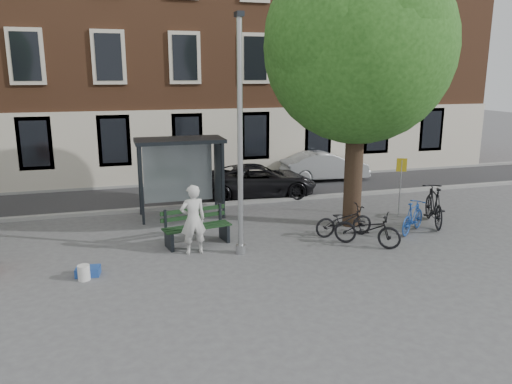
{
  "coord_description": "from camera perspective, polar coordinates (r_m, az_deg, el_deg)",
  "views": [
    {
      "loc": [
        -3.15,
        -12.16,
        4.66
      ],
      "look_at": [
        0.72,
        1.02,
        1.4
      ],
      "focal_mm": 35.0,
      "sensor_mm": 36.0,
      "label": 1
    }
  ],
  "objects": [
    {
      "name": "road",
      "position": [
        19.97,
        -6.83,
        -0.22
      ],
      "size": [
        40.0,
        4.0,
        0.01
      ],
      "primitive_type": "cube",
      "color": "#28282B",
      "rests_on": "ground"
    },
    {
      "name": "curb_far",
      "position": [
        21.88,
        -7.72,
        1.1
      ],
      "size": [
        40.0,
        0.25,
        0.12
      ],
      "primitive_type": "cube",
      "color": "gray",
      "rests_on": "ground"
    },
    {
      "name": "bike_c",
      "position": [
        14.14,
        12.59,
        -4.14
      ],
      "size": [
        1.82,
        1.72,
        0.98
      ],
      "primitive_type": "imported",
      "rotation": [
        0.0,
        0.0,
        0.84
      ],
      "color": "black",
      "rests_on": "ground"
    },
    {
      "name": "building_row",
      "position": [
        25.46,
        -9.69,
        18.45
      ],
      "size": [
        30.0,
        8.0,
        14.0
      ],
      "primitive_type": "cube",
      "color": "brown",
      "rests_on": "ground"
    },
    {
      "name": "car_dark",
      "position": [
        19.38,
        0.28,
        1.33
      ],
      "size": [
        4.65,
        2.45,
        1.25
      ],
      "primitive_type": "imported",
      "rotation": [
        0.0,
        0.0,
        1.49
      ],
      "color": "black",
      "rests_on": "ground"
    },
    {
      "name": "painter",
      "position": [
        13.2,
        -7.21,
        -3.15
      ],
      "size": [
        0.72,
        0.51,
        1.87
      ],
      "primitive_type": "imported",
      "rotation": [
        0.0,
        0.0,
        3.23
      ],
      "color": "silver",
      "rests_on": "ground"
    },
    {
      "name": "ground",
      "position": [
        13.4,
        -1.74,
        -7.01
      ],
      "size": [
        90.0,
        90.0,
        0.0
      ],
      "primitive_type": "plane",
      "color": "#4C4C4F",
      "rests_on": "ground"
    },
    {
      "name": "curb_near",
      "position": [
        18.04,
        -5.76,
        -1.49
      ],
      "size": [
        40.0,
        0.25,
        0.12
      ],
      "primitive_type": "cube",
      "color": "gray",
      "rests_on": "ground"
    },
    {
      "name": "bucket_a",
      "position": [
        12.34,
        -19.08,
        -8.71
      ],
      "size": [
        0.3,
        0.3,
        0.36
      ],
      "primitive_type": "cylinder",
      "rotation": [
        0.0,
        0.0,
        -0.08
      ],
      "color": "silver",
      "rests_on": "ground"
    },
    {
      "name": "bike_d",
      "position": [
        16.66,
        19.67,
        -1.44
      ],
      "size": [
        1.34,
        2.17,
        1.26
      ],
      "primitive_type": "imported",
      "rotation": [
        0.0,
        0.0,
        2.75
      ],
      "color": "black",
      "rests_on": "ground"
    },
    {
      "name": "tree_right",
      "position": [
        15.35,
        12.0,
        16.64
      ],
      "size": [
        5.76,
        5.6,
        8.2
      ],
      "color": "black",
      "rests_on": "ground"
    },
    {
      "name": "lamppost",
      "position": [
        12.7,
        -1.83,
        4.85
      ],
      "size": [
        0.28,
        0.35,
        6.11
      ],
      "color": "#9EA0A3",
      "rests_on": "ground"
    },
    {
      "name": "car_silver",
      "position": [
        22.53,
        7.88,
        2.95
      ],
      "size": [
        3.95,
        1.52,
        1.28
      ],
      "primitive_type": "imported",
      "rotation": [
        0.0,
        0.0,
        1.53
      ],
      "color": "#9EA1A6",
      "rests_on": "ground"
    },
    {
      "name": "blue_crate",
      "position": [
        12.62,
        -18.65,
        -8.57
      ],
      "size": [
        0.6,
        0.47,
        0.2
      ],
      "primitive_type": "cube",
      "rotation": [
        0.0,
        0.0,
        -0.13
      ],
      "color": "#1F4392",
      "rests_on": "ground"
    },
    {
      "name": "notice_sign",
      "position": [
        17.25,
        16.25,
        1.98
      ],
      "size": [
        0.32,
        0.15,
        1.95
      ],
      "rotation": [
        0.0,
        0.0,
        -0.36
      ],
      "color": "#9EA0A3",
      "rests_on": "ground"
    },
    {
      "name": "bus_shelter",
      "position": [
        16.69,
        -7.39,
        3.79
      ],
      "size": [
        2.85,
        1.45,
        2.62
      ],
      "color": "#1E2328",
      "rests_on": "ground"
    },
    {
      "name": "bike_b",
      "position": [
        15.67,
        17.49,
        -2.74
      ],
      "size": [
        1.57,
        1.32,
        0.97
      ],
      "primitive_type": "imported",
      "rotation": [
        0.0,
        0.0,
        2.21
      ],
      "color": "#1A4294",
      "rests_on": "ground"
    },
    {
      "name": "bike_a",
      "position": [
        14.86,
        10.0,
        -3.27
      ],
      "size": [
        1.77,
        0.65,
        0.92
      ],
      "primitive_type": "imported",
      "rotation": [
        0.0,
        0.0,
        1.55
      ],
      "color": "black",
      "rests_on": "ground"
    },
    {
      "name": "bench",
      "position": [
        14.07,
        -6.82,
        -4.15
      ],
      "size": [
        1.98,
        0.96,
        0.98
      ],
      "rotation": [
        0.0,
        0.0,
        0.19
      ],
      "color": "#1E2328",
      "rests_on": "ground"
    }
  ]
}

